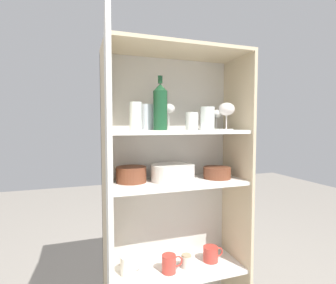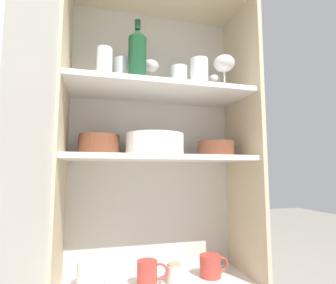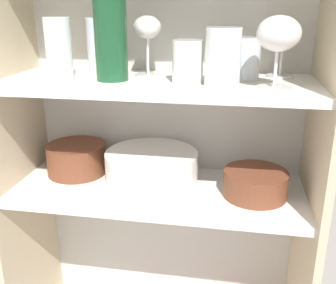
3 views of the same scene
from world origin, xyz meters
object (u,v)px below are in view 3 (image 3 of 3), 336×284
at_px(mixing_bowl_large, 76,158).
at_px(wine_bottle, 110,26).
at_px(plate_stack_white, 152,169).
at_px(serving_bowl_small, 255,182).

bearing_deg(mixing_bowl_large, wine_bottle, -28.17).
bearing_deg(mixing_bowl_large, plate_stack_white, -10.18).
height_order(wine_bottle, mixing_bowl_large, wine_bottle).
bearing_deg(wine_bottle, mixing_bowl_large, 151.83).
distance_m(mixing_bowl_large, serving_bowl_small, 0.49).
distance_m(plate_stack_white, mixing_bowl_large, 0.23).
bearing_deg(serving_bowl_small, mixing_bowl_large, 173.10).
bearing_deg(wine_bottle, plate_stack_white, 23.01).
distance_m(plate_stack_white, serving_bowl_small, 0.27).
height_order(wine_bottle, plate_stack_white, wine_bottle).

